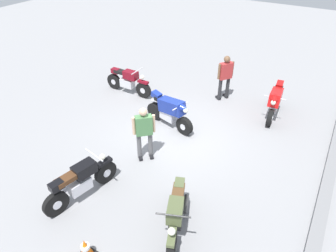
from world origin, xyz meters
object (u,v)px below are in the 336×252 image
(traffic_cone, at_px, (86,249))
(person_in_red_shirt, at_px, (225,75))
(motorcycle_maroon_cruiser, at_px, (128,81))
(person_in_green_shirt, at_px, (144,130))
(motorcycle_red_sportbike, at_px, (275,101))
(motorcycle_olive_vintage, at_px, (176,214))
(motorcycle_blue_sportbike, at_px, (170,111))
(motorcycle_black_cruiser, at_px, (80,182))

(traffic_cone, bearing_deg, person_in_red_shirt, -179.11)
(motorcycle_maroon_cruiser, relative_size, traffic_cone, 3.95)
(person_in_green_shirt, relative_size, traffic_cone, 3.14)
(motorcycle_red_sportbike, relative_size, person_in_red_shirt, 1.12)
(motorcycle_olive_vintage, bearing_deg, person_in_red_shirt, 170.54)
(motorcycle_blue_sportbike, xyz_separation_m, traffic_cone, (5.03, 0.95, -0.33))
(motorcycle_black_cruiser, distance_m, person_in_red_shirt, 6.62)
(motorcycle_red_sportbike, distance_m, motorcycle_blue_sportbike, 3.70)
(motorcycle_black_cruiser, bearing_deg, person_in_red_shirt, 2.14)
(traffic_cone, bearing_deg, motorcycle_red_sportbike, 165.91)
(motorcycle_maroon_cruiser, xyz_separation_m, person_in_red_shirt, (-1.48, 3.43, 0.48))
(motorcycle_red_sportbike, bearing_deg, motorcycle_blue_sportbike, -55.01)
(motorcycle_blue_sportbike, bearing_deg, traffic_cone, -65.44)
(person_in_red_shirt, height_order, traffic_cone, person_in_red_shirt)
(motorcycle_maroon_cruiser, xyz_separation_m, person_in_green_shirt, (2.94, 2.79, 0.42))
(motorcycle_maroon_cruiser, bearing_deg, traffic_cone, -59.58)
(motorcycle_blue_sportbike, relative_size, traffic_cone, 3.66)
(traffic_cone, bearing_deg, motorcycle_black_cruiser, -134.00)
(motorcycle_black_cruiser, height_order, motorcycle_blue_sportbike, motorcycle_blue_sportbike)
(motorcycle_olive_vintage, bearing_deg, motorcycle_black_cruiser, -104.02)
(person_in_green_shirt, bearing_deg, motorcycle_red_sportbike, 104.01)
(motorcycle_olive_vintage, height_order, person_in_red_shirt, person_in_red_shirt)
(motorcycle_maroon_cruiser, bearing_deg, motorcycle_olive_vintage, -43.53)
(motorcycle_maroon_cruiser, relative_size, motorcycle_black_cruiser, 1.01)
(person_in_green_shirt, bearing_deg, motorcycle_blue_sportbike, 142.76)
(motorcycle_blue_sportbike, height_order, person_in_green_shirt, person_in_green_shirt)
(person_in_green_shirt, distance_m, person_in_red_shirt, 4.46)
(motorcycle_olive_vintage, relative_size, traffic_cone, 3.52)
(person_in_green_shirt, bearing_deg, person_in_red_shirt, 128.08)
(motorcycle_red_sportbike, height_order, person_in_red_shirt, person_in_red_shirt)
(person_in_red_shirt, bearing_deg, motorcycle_olive_vintage, 137.01)
(motorcycle_black_cruiser, height_order, person_in_green_shirt, person_in_green_shirt)
(motorcycle_red_sportbike, distance_m, person_in_green_shirt, 4.92)
(motorcycle_maroon_cruiser, xyz_separation_m, motorcycle_olive_vintage, (4.68, 4.81, -0.03))
(motorcycle_blue_sportbike, height_order, traffic_cone, motorcycle_blue_sportbike)
(motorcycle_black_cruiser, bearing_deg, motorcycle_blue_sportbike, 7.73)
(motorcycle_maroon_cruiser, distance_m, motorcycle_olive_vintage, 6.71)
(motorcycle_blue_sportbike, relative_size, person_in_green_shirt, 1.17)
(motorcycle_olive_vintage, bearing_deg, motorcycle_maroon_cruiser, -156.28)
(motorcycle_blue_sportbike, bearing_deg, person_in_red_shirt, 86.40)
(motorcycle_olive_vintage, bearing_deg, traffic_cone, -61.31)
(person_in_green_shirt, xyz_separation_m, traffic_cone, (3.28, 0.76, -0.69))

